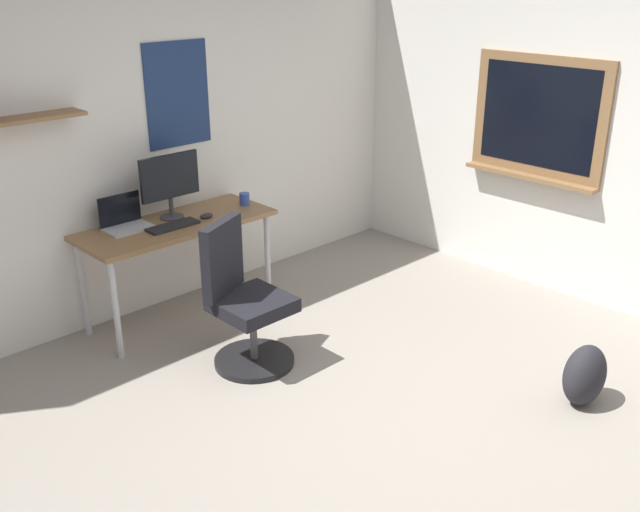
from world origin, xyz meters
name	(u,v)px	position (x,y,z in m)	size (l,w,h in m)	color
ground_plane	(400,441)	(0.00, 0.00, 0.00)	(5.20, 5.20, 0.00)	gray
wall_back	(141,134)	(0.00, 2.45, 1.30)	(5.00, 0.30, 2.60)	silver
wall_right	(632,136)	(2.45, 0.03, 1.30)	(0.22, 5.00, 2.60)	silver
desk	(177,233)	(0.00, 2.09, 0.65)	(1.39, 0.57, 0.73)	olive
office_chair	(243,305)	(-0.07, 1.25, 0.41)	(0.54, 0.56, 0.95)	black
laptop	(125,221)	(-0.32, 2.22, 0.79)	(0.31, 0.21, 0.23)	#ADAFB5
monitor_primary	(170,182)	(0.03, 2.18, 1.00)	(0.46, 0.17, 0.46)	#38383D
keyboard	(173,226)	(-0.07, 2.01, 0.74)	(0.37, 0.13, 0.02)	black
computer_mouse	(206,216)	(0.21, 2.01, 0.75)	(0.10, 0.06, 0.03)	#262628
coffee_mug	(244,199)	(0.59, 2.06, 0.78)	(0.08, 0.08, 0.09)	#334CA5
backpack	(585,375)	(1.06, -0.50, 0.19)	(0.32, 0.22, 0.38)	#232328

